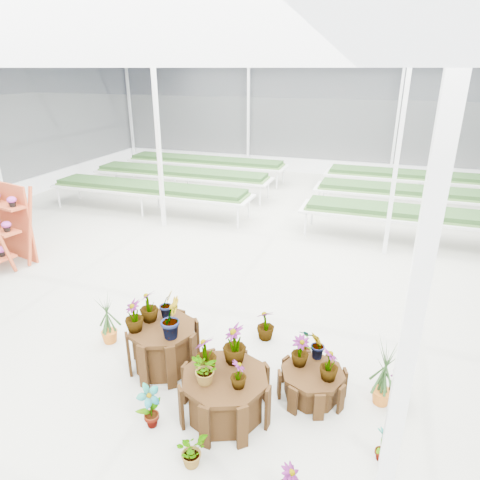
% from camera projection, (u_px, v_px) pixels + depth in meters
% --- Properties ---
extents(ground_plane, '(24.00, 24.00, 0.00)m').
position_uv_depth(ground_plane, '(206.00, 316.00, 7.80)').
color(ground_plane, gray).
rests_on(ground_plane, ground).
extents(greenhouse_shell, '(18.00, 24.00, 4.50)m').
position_uv_depth(greenhouse_shell, '(202.00, 197.00, 6.95)').
color(greenhouse_shell, white).
rests_on(greenhouse_shell, ground).
extents(steel_frame, '(18.00, 24.00, 4.50)m').
position_uv_depth(steel_frame, '(202.00, 197.00, 6.95)').
color(steel_frame, silver).
rests_on(steel_frame, ground).
extents(nursery_benches, '(16.00, 7.00, 0.84)m').
position_uv_depth(nursery_benches, '(292.00, 192.00, 13.96)').
color(nursery_benches, silver).
rests_on(nursery_benches, ground).
extents(plinth_tall, '(1.12, 1.12, 0.70)m').
position_uv_depth(plinth_tall, '(164.00, 347.00, 6.34)').
color(plinth_tall, black).
rests_on(plinth_tall, ground).
extents(plinth_mid, '(1.23, 1.23, 0.61)m').
position_uv_depth(plinth_mid, '(225.00, 395.00, 5.47)').
color(plinth_mid, black).
rests_on(plinth_mid, ground).
extents(plinth_low, '(1.18, 1.18, 0.40)m').
position_uv_depth(plinth_low, '(312.00, 383.00, 5.83)').
color(plinth_low, black).
rests_on(plinth_low, ground).
extents(nursery_plants, '(4.87, 3.05, 1.30)m').
position_uv_depth(nursery_plants, '(234.00, 351.00, 5.90)').
color(nursery_plants, '#213D1B').
rests_on(nursery_plants, ground).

